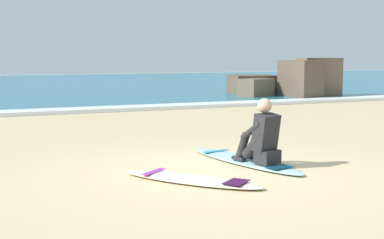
{
  "coord_description": "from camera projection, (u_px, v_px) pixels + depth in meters",
  "views": [
    {
      "loc": [
        -3.3,
        -6.69,
        1.64
      ],
      "look_at": [
        0.33,
        1.63,
        0.55
      ],
      "focal_mm": 50.32,
      "sensor_mm": 36.0,
      "label": 1
    }
  ],
  "objects": [
    {
      "name": "ground_plane",
      "position": [
        217.0,
        172.0,
        7.59
      ],
      "size": [
        80.0,
        80.0,
        0.0
      ],
      "primitive_type": "plane",
      "color": "#CCB584"
    },
    {
      "name": "breaking_foam",
      "position": [
        83.0,
        110.0,
        15.55
      ],
      "size": [
        80.0,
        0.9,
        0.11
      ],
      "primitive_type": "cube",
      "color": "white",
      "rests_on": "ground"
    },
    {
      "name": "surfboard_spare_near",
      "position": [
        191.0,
        179.0,
        7.0
      ],
      "size": [
        1.65,
        1.94,
        0.08
      ],
      "color": "#EFE5C6",
      "rests_on": "ground"
    },
    {
      "name": "sea",
      "position": [
        26.0,
        86.0,
        28.01
      ],
      "size": [
        80.0,
        28.0,
        0.1
      ],
      "primitive_type": "cube",
      "color": "teal",
      "rests_on": "ground"
    },
    {
      "name": "surfboard_main",
      "position": [
        243.0,
        160.0,
        8.24
      ],
      "size": [
        0.97,
        2.57,
        0.08
      ],
      "color": "#9ED1E5",
      "rests_on": "ground"
    },
    {
      "name": "rock_outcrop_distant",
      "position": [
        284.0,
        82.0,
        20.61
      ],
      "size": [
        3.85,
        3.69,
        1.53
      ],
      "color": "brown",
      "rests_on": "ground"
    },
    {
      "name": "surfer_seated",
      "position": [
        262.0,
        138.0,
        7.84
      ],
      "size": [
        0.52,
        0.76,
        0.95
      ],
      "color": "#232326",
      "rests_on": "surfboard_main"
    }
  ]
}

